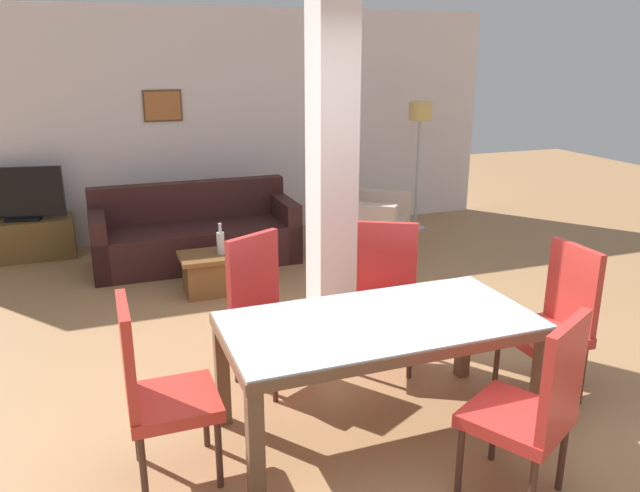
{
  "coord_description": "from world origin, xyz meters",
  "views": [
    {
      "loc": [
        -1.46,
        -2.96,
        2.19
      ],
      "look_at": [
        0.0,
        0.99,
        0.88
      ],
      "focal_mm": 35.0,
      "sensor_mm": 36.0,
      "label": 1
    }
  ],
  "objects_px": {
    "dining_chair_near_right": "(534,405)",
    "tv_screen": "(21,195)",
    "armchair": "(361,227)",
    "dining_table": "(379,341)",
    "floor_lamp": "(420,124)",
    "sofa": "(195,236)",
    "bottle": "(221,242)",
    "tv_stand": "(27,239)",
    "dining_chair_head_right": "(555,317)",
    "dining_chair_far_right": "(385,290)",
    "dining_chair_head_left": "(155,386)",
    "coffee_table": "(217,272)",
    "dining_chair_far_left": "(266,305)"
  },
  "relations": [
    {
      "from": "dining_chair_near_right",
      "to": "tv_screen",
      "type": "xyz_separation_m",
      "value": [
        -2.65,
        5.14,
        0.18
      ]
    },
    {
      "from": "armchair",
      "to": "dining_table",
      "type": "bearing_deg",
      "value": 17.93
    },
    {
      "from": "dining_table",
      "to": "floor_lamp",
      "type": "bearing_deg",
      "value": 58.54
    },
    {
      "from": "sofa",
      "to": "armchair",
      "type": "relative_size",
      "value": 1.81
    },
    {
      "from": "sofa",
      "to": "bottle",
      "type": "xyz_separation_m",
      "value": [
        0.08,
        -1.0,
        0.21
      ]
    },
    {
      "from": "tv_stand",
      "to": "dining_chair_head_right",
      "type": "bearing_deg",
      "value": -51.24
    },
    {
      "from": "dining_chair_head_right",
      "to": "dining_chair_far_right",
      "type": "distance_m",
      "value": 1.16
    },
    {
      "from": "dining_chair_head_left",
      "to": "dining_chair_head_right",
      "type": "xyz_separation_m",
      "value": [
        2.53,
        0.0,
        0.0
      ]
    },
    {
      "from": "dining_chair_near_right",
      "to": "sofa",
      "type": "height_order",
      "value": "dining_chair_near_right"
    },
    {
      "from": "floor_lamp",
      "to": "armchair",
      "type": "bearing_deg",
      "value": -147.32
    },
    {
      "from": "dining_chair_head_right",
      "to": "armchair",
      "type": "distance_m",
      "value": 3.25
    },
    {
      "from": "armchair",
      "to": "dining_chair_near_right",
      "type": "bearing_deg",
      "value": 27.96
    },
    {
      "from": "dining_chair_far_right",
      "to": "dining_chair_head_left",
      "type": "bearing_deg",
      "value": 54.04
    },
    {
      "from": "armchair",
      "to": "floor_lamp",
      "type": "xyz_separation_m",
      "value": [
        1.07,
        0.69,
        1.04
      ]
    },
    {
      "from": "dining_chair_far_right",
      "to": "sofa",
      "type": "distance_m",
      "value": 2.92
    },
    {
      "from": "dining_chair_far_right",
      "to": "floor_lamp",
      "type": "height_order",
      "value": "floor_lamp"
    },
    {
      "from": "dining_table",
      "to": "tv_stand",
      "type": "bearing_deg",
      "value": 117.07
    },
    {
      "from": "dining_chair_head_left",
      "to": "dining_chair_far_right",
      "type": "xyz_separation_m",
      "value": [
        1.71,
        0.82,
        0.0
      ]
    },
    {
      "from": "dining_chair_far_right",
      "to": "tv_screen",
      "type": "height_order",
      "value": "tv_screen"
    },
    {
      "from": "tv_screen",
      "to": "sofa",
      "type": "bearing_deg",
      "value": 166.57
    },
    {
      "from": "tv_screen",
      "to": "dining_chair_head_right",
      "type": "bearing_deg",
      "value": 138.68
    },
    {
      "from": "dining_chair_head_left",
      "to": "coffee_table",
      "type": "height_order",
      "value": "dining_chair_head_left"
    },
    {
      "from": "dining_chair_near_right",
      "to": "bottle",
      "type": "bearing_deg",
      "value": 75.52
    },
    {
      "from": "armchair",
      "to": "sofa",
      "type": "bearing_deg",
      "value": -60.21
    },
    {
      "from": "dining_chair_far_right",
      "to": "tv_stand",
      "type": "height_order",
      "value": "dining_chair_far_right"
    },
    {
      "from": "coffee_table",
      "to": "bottle",
      "type": "bearing_deg",
      "value": -20.79
    },
    {
      "from": "dining_chair_head_right",
      "to": "tv_screen",
      "type": "height_order",
      "value": "tv_screen"
    },
    {
      "from": "dining_chair_far_left",
      "to": "dining_table",
      "type": "bearing_deg",
      "value": 90.0
    },
    {
      "from": "dining_chair_head_right",
      "to": "tv_stand",
      "type": "relative_size",
      "value": 1.04
    },
    {
      "from": "tv_screen",
      "to": "dining_chair_far_right",
      "type": "bearing_deg",
      "value": 137.11
    },
    {
      "from": "dining_chair_far_left",
      "to": "dining_chair_head_right",
      "type": "xyz_separation_m",
      "value": [
        1.7,
        -0.85,
        0.0
      ]
    },
    {
      "from": "dining_chair_head_left",
      "to": "dining_table",
      "type": "bearing_deg",
      "value": 90.0
    },
    {
      "from": "dining_table",
      "to": "dining_chair_far_left",
      "type": "relative_size",
      "value": 1.77
    },
    {
      "from": "dining_table",
      "to": "dining_chair_head_left",
      "type": "bearing_deg",
      "value": 180.0
    },
    {
      "from": "dining_chair_far_left",
      "to": "bottle",
      "type": "xyz_separation_m",
      "value": [
        0.04,
        1.73,
        -0.05
      ]
    },
    {
      "from": "dining_table",
      "to": "tv_screen",
      "type": "relative_size",
      "value": 2.04
    },
    {
      "from": "armchair",
      "to": "tv_screen",
      "type": "distance_m",
      "value": 3.72
    },
    {
      "from": "sofa",
      "to": "tv_stand",
      "type": "relative_size",
      "value": 2.17
    },
    {
      "from": "dining_chair_head_right",
      "to": "coffee_table",
      "type": "xyz_separation_m",
      "value": [
        -1.7,
        2.6,
        -0.35
      ]
    },
    {
      "from": "dining_chair_head_right",
      "to": "floor_lamp",
      "type": "distance_m",
      "value": 4.16
    },
    {
      "from": "dining_chair_far_right",
      "to": "sofa",
      "type": "xyz_separation_m",
      "value": [
        -0.93,
        2.75,
        -0.26
      ]
    },
    {
      "from": "dining_chair_head_left",
      "to": "tv_screen",
      "type": "distance_m",
      "value": 4.42
    },
    {
      "from": "dining_chair_head_left",
      "to": "dining_chair_far_left",
      "type": "bearing_deg",
      "value": 135.81
    },
    {
      "from": "dining_chair_far_right",
      "to": "coffee_table",
      "type": "relative_size",
      "value": 1.48
    },
    {
      "from": "dining_table",
      "to": "dining_chair_far_right",
      "type": "height_order",
      "value": "dining_chair_far_right"
    },
    {
      "from": "dining_table",
      "to": "sofa",
      "type": "height_order",
      "value": "sofa"
    },
    {
      "from": "dining_chair_head_left",
      "to": "armchair",
      "type": "relative_size",
      "value": 0.86
    },
    {
      "from": "dining_chair_head_left",
      "to": "tv_screen",
      "type": "bearing_deg",
      "value": -167.75
    },
    {
      "from": "armchair",
      "to": "bottle",
      "type": "xyz_separation_m",
      "value": [
        -1.73,
        -0.66,
        0.19
      ]
    },
    {
      "from": "dining_table",
      "to": "sofa",
      "type": "xyz_separation_m",
      "value": [
        -0.48,
        3.57,
        -0.3
      ]
    }
  ]
}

